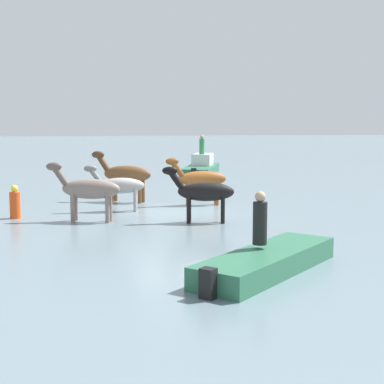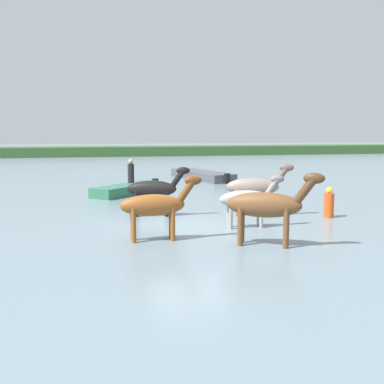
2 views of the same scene
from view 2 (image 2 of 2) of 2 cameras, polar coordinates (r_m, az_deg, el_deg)
ground_plane at (r=15.72m, az=-0.47°, el=-4.17°), size 208.86×208.86×0.00m
distant_shoreline at (r=61.61m, az=-9.87°, el=4.35°), size 187.97×6.00×2.40m
horse_dun_straggler at (r=13.03m, az=9.11°, el=-1.60°), size 2.53×1.58×2.06m
horse_gray_outer at (r=13.57m, az=-4.43°, el=-1.63°), size 2.39×0.59×1.86m
horse_mid_herd at (r=17.72m, az=7.63°, el=0.60°), size 2.51×1.11×1.95m
horse_rear_stallion at (r=17.51m, az=-4.63°, el=0.34°), size 2.37×0.89×1.83m
horse_lead at (r=15.46m, az=6.74°, el=-0.87°), size 2.20×0.59×1.71m
boat_motor_center at (r=23.93m, az=-7.66°, el=0.17°), size 3.99×4.10×0.73m
boat_dinghy_port at (r=30.98m, az=1.23°, el=1.90°), size 3.17×6.14×0.78m
person_helmsman_aft at (r=23.59m, az=-7.41°, el=2.42°), size 0.32×0.32×1.19m
buoy_channel_marker at (r=17.92m, az=16.26°, el=-1.38°), size 0.36×0.36×1.14m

